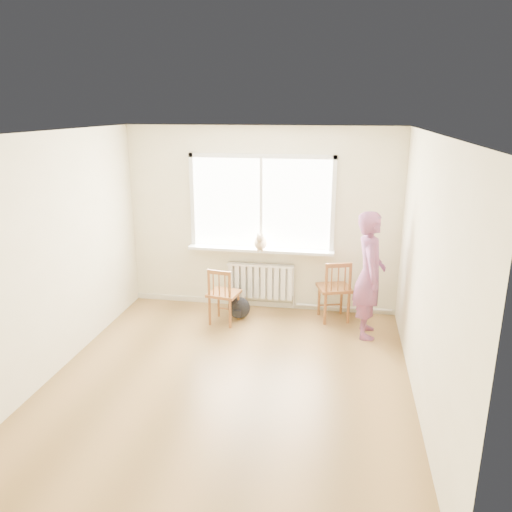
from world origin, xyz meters
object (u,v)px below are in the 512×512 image
at_px(chair_left, 223,296).
at_px(chair_right, 335,291).
at_px(person, 369,275).
at_px(cat, 261,242).
at_px(backpack, 239,308).

bearing_deg(chair_left, chair_right, -156.42).
xyz_separation_m(person, cat, (-1.53, 0.56, 0.22)).
bearing_deg(backpack, person, -7.41).
relative_size(chair_right, person, 0.53).
relative_size(chair_left, chair_right, 0.92).
bearing_deg(chair_right, person, 120.17).
height_order(chair_left, person, person).
distance_m(chair_left, backpack, 0.38).
relative_size(chair_right, cat, 2.10).
bearing_deg(backpack, cat, 51.59).
distance_m(cat, backpack, 0.99).
bearing_deg(chair_right, cat, -26.10).
bearing_deg(chair_right, chair_left, -3.79).
distance_m(chair_right, person, 0.71).
relative_size(chair_left, cat, 1.92).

